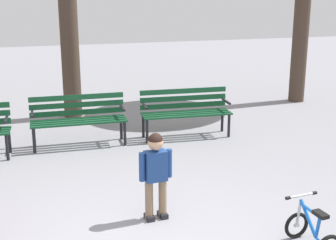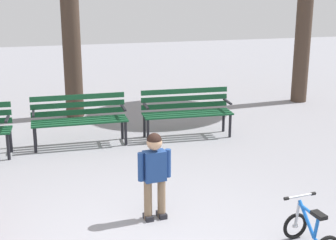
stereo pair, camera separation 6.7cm
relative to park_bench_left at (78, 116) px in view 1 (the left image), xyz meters
The scene contains 4 objects.
park_bench_left is the anchor object (origin of this frame).
park_bench_right 1.90m from the park_bench_left, ahead, with size 1.62×0.53×0.85m.
child_standing 3.08m from the park_bench_left, 79.18° to the right, with size 0.40×0.19×1.06m.
kids_bicycle 4.60m from the park_bench_left, 64.70° to the right, with size 0.41×0.59×0.54m.
Camera 1 is at (-0.99, -4.31, 2.69)m, focal length 52.13 mm.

